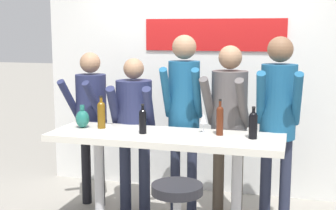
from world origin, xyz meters
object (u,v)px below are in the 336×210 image
(wine_bottle_3, at_px, (101,113))
(wine_bottle_1, at_px, (143,120))
(person_center_left, at_px, (184,103))
(wine_glass_0, at_px, (204,119))
(person_center_right, at_px, (278,110))
(wine_bottle_0, at_px, (253,124))
(person_center, at_px, (229,114))
(person_left, at_px, (134,119))
(wine_bottle_2, at_px, (220,119))
(person_far_left, at_px, (91,111))
(decorative_vase, at_px, (82,119))
(tasting_table, at_px, (165,150))

(wine_bottle_3, bearing_deg, wine_bottle_1, -14.22)
(person_center_left, relative_size, wine_glass_0, 10.40)
(person_center_right, xyz_separation_m, wine_bottle_0, (-0.19, -0.44, -0.06))
(person_center, relative_size, wine_bottle_3, 5.60)
(person_left, bearing_deg, wine_bottle_3, -124.13)
(wine_glass_0, bearing_deg, wine_bottle_2, -20.65)
(person_far_left, bearing_deg, person_center, 9.11)
(person_center_right, bearing_deg, wine_bottle_0, -116.23)
(person_center_right, distance_m, wine_bottle_3, 1.66)
(wine_bottle_1, bearing_deg, decorative_vase, 172.27)
(tasting_table, height_order, person_center_right, person_center_right)
(person_far_left, xyz_separation_m, wine_bottle_0, (1.75, -0.50, 0.06))
(person_left, bearing_deg, person_center_right, -9.88)
(person_center_left, relative_size, person_center, 1.06)
(person_center, xyz_separation_m, wine_bottle_0, (0.28, -0.48, 0.01))
(person_far_left, xyz_separation_m, person_center, (1.47, -0.02, 0.05))
(tasting_table, distance_m, person_left, 0.70)
(tasting_table, height_order, person_center, person_center)
(person_left, relative_size, wine_glass_0, 9.08)
(person_center_right, bearing_deg, tasting_table, -157.05)
(wine_bottle_3, relative_size, decorative_vase, 1.41)
(person_far_left, xyz_separation_m, wine_bottle_2, (1.45, -0.44, 0.07))
(person_far_left, xyz_separation_m, person_left, (0.50, -0.05, -0.05))
(wine_bottle_0, relative_size, wine_bottle_1, 1.03)
(person_center_left, height_order, wine_bottle_3, person_center_left)
(person_left, height_order, decorative_vase, person_left)
(person_left, relative_size, person_center_right, 0.88)
(person_center, bearing_deg, wine_bottle_1, -136.41)
(tasting_table, relative_size, person_left, 1.31)
(person_center_left, bearing_deg, person_left, 180.00)
(person_center_left, height_order, decorative_vase, person_center_left)
(person_far_left, bearing_deg, decorative_vase, -64.29)
(person_left, distance_m, wine_bottle_3, 0.45)
(wine_bottle_2, bearing_deg, wine_bottle_0, -11.20)
(person_center_right, distance_m, wine_bottle_0, 0.48)
(person_center_right, distance_m, wine_bottle_1, 1.27)
(person_center, xyz_separation_m, wine_bottle_2, (-0.02, -0.42, 0.02))
(person_center_right, relative_size, decorative_vase, 8.32)
(person_far_left, distance_m, decorative_vase, 0.49)
(person_center_right, xyz_separation_m, wine_bottle_2, (-0.48, -0.38, -0.04))
(tasting_table, distance_m, wine_bottle_0, 0.83)
(wine_bottle_2, bearing_deg, person_center_left, 134.81)
(wine_bottle_1, relative_size, decorative_vase, 1.23)
(tasting_table, bearing_deg, wine_bottle_0, 2.67)
(tasting_table, relative_size, wine_bottle_2, 6.49)
(person_center_left, bearing_deg, person_center, -8.60)
(person_far_left, relative_size, person_center_left, 0.90)
(person_center, height_order, wine_bottle_2, person_center)
(decorative_vase, bearing_deg, person_left, 49.25)
(wine_bottle_1, bearing_deg, wine_bottle_0, 3.78)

